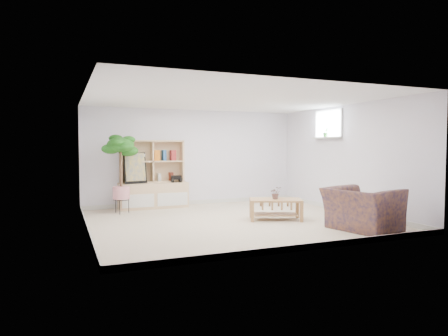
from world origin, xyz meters
name	(u,v)px	position (x,y,z in m)	size (l,w,h in m)	color
floor	(233,221)	(0.00, 0.00, 0.00)	(5.50, 5.00, 0.01)	beige
ceiling	(233,99)	(0.00, 0.00, 2.40)	(5.50, 5.00, 0.01)	white
walls	(233,160)	(0.00, 0.00, 1.20)	(5.51, 5.01, 2.40)	white
baseboard	(233,218)	(0.00, 0.00, 0.05)	(5.50, 5.00, 0.10)	silver
window	(329,124)	(2.73, 0.60, 2.00)	(0.10, 0.98, 0.68)	silver
window_sill	(326,138)	(2.67, 0.60, 1.68)	(0.14, 1.00, 0.04)	silver
storage_unit	(153,174)	(-1.10, 2.24, 0.81)	(1.62, 0.55, 1.62)	#DDB98E
poster	(135,168)	(-1.54, 2.16, 0.97)	(0.53, 0.12, 0.73)	yellow
toy_truck	(176,178)	(-0.56, 2.15, 0.70)	(0.35, 0.24, 0.19)	black
coffee_table	(276,209)	(0.83, -0.23, 0.21)	(1.02, 0.56, 0.42)	#AC6D43
table_plant	(276,193)	(0.83, -0.23, 0.54)	(0.22, 0.19, 0.25)	#1B5929
floor_tree	(121,174)	(-1.92, 1.73, 0.87)	(0.64, 0.64, 1.74)	#156415
armchair	(362,206)	(1.75, -1.68, 0.42)	(1.14, 1.00, 0.85)	#0E1540
sill_plant	(325,132)	(2.67, 0.64, 1.81)	(0.12, 0.10, 0.23)	#156415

